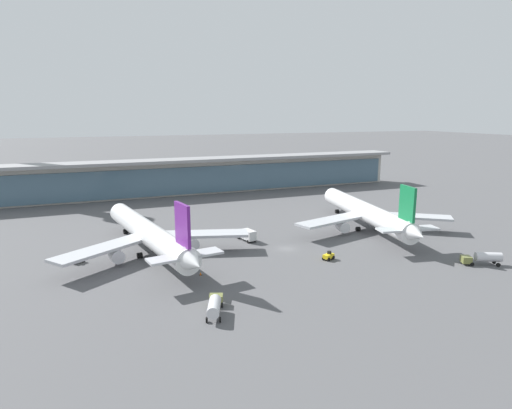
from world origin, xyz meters
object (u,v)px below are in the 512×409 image
(service_truck_on_taxiway_olive, at_px, (77,259))
(service_truck_under_wing_grey, at_px, (247,235))
(safety_cone_alpha, at_px, (201,274))
(airliner_centre_stand, at_px, (366,212))
(airliner_left_stand, at_px, (149,234))
(service_truck_by_tail_yellow, at_px, (328,256))
(service_truck_mid_apron_olive, at_px, (215,305))
(service_truck_near_nose_olive, at_px, (483,258))

(service_truck_on_taxiway_olive, bearing_deg, service_truck_under_wing_grey, 2.72)
(service_truck_under_wing_grey, relative_size, safety_cone_alpha, 10.87)
(airliner_centre_stand, bearing_deg, airliner_left_stand, 179.73)
(service_truck_by_tail_yellow, height_order, safety_cone_alpha, service_truck_by_tail_yellow)
(airliner_centre_stand, relative_size, safety_cone_alpha, 87.90)
(service_truck_mid_apron_olive, height_order, safety_cone_alpha, service_truck_mid_apron_olive)
(service_truck_mid_apron_olive, bearing_deg, safety_cone_alpha, 81.74)
(service_truck_near_nose_olive, bearing_deg, service_truck_by_tail_yellow, 151.54)
(airliner_left_stand, height_order, service_truck_by_tail_yellow, airliner_left_stand)
(service_truck_on_taxiway_olive, xyz_separation_m, safety_cone_alpha, (24.03, -18.52, -0.56))
(airliner_left_stand, distance_m, service_truck_mid_apron_olive, 38.11)
(airliner_centre_stand, relative_size, service_truck_near_nose_olive, 7.08)
(airliner_centre_stand, height_order, service_truck_by_tail_yellow, airliner_centre_stand)
(safety_cone_alpha, bearing_deg, service_truck_mid_apron_olive, -98.26)
(airliner_centre_stand, distance_m, service_truck_mid_apron_olive, 69.17)
(service_truck_mid_apron_olive, xyz_separation_m, service_truck_on_taxiway_olive, (-21.26, 37.63, -0.83))
(service_truck_near_nose_olive, xyz_separation_m, service_truck_under_wing_grey, (-42.43, 38.60, -0.02))
(airliner_left_stand, bearing_deg, service_truck_mid_apron_olive, -82.77)
(airliner_left_stand, xyz_separation_m, service_truck_mid_apron_olive, (4.78, -37.65, -3.48))
(service_truck_on_taxiway_olive, bearing_deg, service_truck_mid_apron_olive, -60.54)
(service_truck_on_taxiway_olive, bearing_deg, service_truck_by_tail_yellow, -20.20)
(safety_cone_alpha, bearing_deg, service_truck_near_nose_olive, -16.49)
(airliner_centre_stand, xyz_separation_m, service_truck_on_taxiway_olive, (-79.36, 0.27, -4.31))
(airliner_centre_stand, xyz_separation_m, service_truck_by_tail_yellow, (-24.81, -19.80, -4.31))
(service_truck_on_taxiway_olive, relative_size, safety_cone_alpha, 4.75)
(service_truck_under_wing_grey, height_order, service_truck_by_tail_yellow, service_truck_under_wing_grey)
(service_truck_under_wing_grey, bearing_deg, service_truck_near_nose_olive, -42.29)
(service_truck_on_taxiway_olive, bearing_deg, airliner_centre_stand, -0.20)
(airliner_left_stand, distance_m, service_truck_by_tail_yellow, 43.27)
(service_truck_mid_apron_olive, xyz_separation_m, safety_cone_alpha, (2.77, 19.11, -1.39))
(service_truck_by_tail_yellow, bearing_deg, airliner_left_stand, 152.18)
(service_truck_near_nose_olive, relative_size, service_truck_on_taxiway_olive, 2.61)
(service_truck_near_nose_olive, bearing_deg, airliner_left_stand, 151.89)
(service_truck_under_wing_grey, distance_m, service_truck_mid_apron_olive, 45.02)
(service_truck_near_nose_olive, bearing_deg, service_truck_under_wing_grey, 137.71)
(airliner_centre_stand, height_order, service_truck_under_wing_grey, airliner_centre_stand)
(service_truck_mid_apron_olive, distance_m, safety_cone_alpha, 19.36)
(service_truck_under_wing_grey, height_order, service_truck_on_taxiway_olive, service_truck_under_wing_grey)
(service_truck_mid_apron_olive, bearing_deg, airliner_left_stand, 97.23)
(airliner_left_stand, relative_size, safety_cone_alpha, 88.15)
(airliner_centre_stand, distance_m, service_truck_near_nose_olive, 36.90)
(service_truck_near_nose_olive, xyz_separation_m, safety_cone_alpha, (-60.96, 18.05, -1.39))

